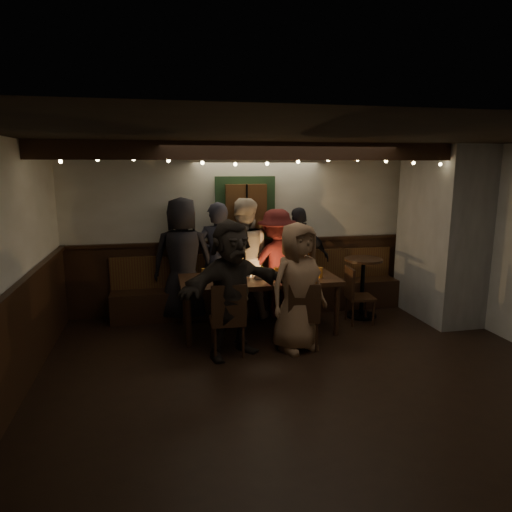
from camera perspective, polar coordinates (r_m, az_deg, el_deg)
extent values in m
cube|color=black|center=(5.39, 5.92, -14.30)|extent=(6.00, 5.00, 0.01)
cube|color=black|center=(4.88, 6.56, 14.57)|extent=(6.00, 5.00, 0.01)
cube|color=beige|center=(7.36, 0.11, 3.33)|extent=(6.00, 0.01, 2.60)
cube|color=beige|center=(4.95, -29.01, -2.04)|extent=(0.01, 5.00, 2.60)
cube|color=black|center=(7.47, 0.16, -2.41)|extent=(6.00, 0.05, 1.10)
cube|color=black|center=(5.15, -27.88, -10.19)|extent=(0.05, 5.00, 1.10)
cube|color=gray|center=(7.48, 22.12, 2.63)|extent=(0.70, 1.40, 2.60)
cube|color=black|center=(7.32, 0.57, -5.34)|extent=(4.60, 0.45, 0.45)
cube|color=#4F2817|center=(7.37, 0.27, -1.39)|extent=(4.60, 0.06, 0.50)
cube|color=#213E22|center=(7.21, -1.34, 5.96)|extent=(0.95, 0.04, 1.00)
cube|color=#4F2817|center=(7.16, -1.25, 5.92)|extent=(0.64, 0.12, 0.76)
cube|color=black|center=(5.83, 3.33, 12.95)|extent=(6.00, 0.16, 0.22)
sphere|color=#FFE599|center=(5.70, -23.25, 10.80)|extent=(0.04, 0.04, 0.04)
sphere|color=#FFE599|center=(5.64, -19.20, 11.33)|extent=(0.04, 0.04, 0.04)
sphere|color=#FFE599|center=(5.60, -15.06, 11.63)|extent=(0.04, 0.04, 0.04)
sphere|color=#FFE599|center=(5.60, -10.88, 11.64)|extent=(0.04, 0.04, 0.04)
sphere|color=#FFE599|center=(5.62, -6.71, 11.49)|extent=(0.04, 0.04, 0.04)
sphere|color=#FFE599|center=(5.68, -2.60, 11.39)|extent=(0.04, 0.04, 0.04)
sphere|color=#FFE599|center=(5.76, 1.41, 11.46)|extent=(0.04, 0.04, 0.04)
sphere|color=#FFE599|center=(5.86, 5.29, 11.64)|extent=(0.04, 0.04, 0.04)
sphere|color=#FFE599|center=(5.99, 9.03, 11.77)|extent=(0.04, 0.04, 0.04)
sphere|color=#FFE599|center=(6.15, 12.59, 11.68)|extent=(0.04, 0.04, 0.04)
sphere|color=#FFE599|center=(6.32, 15.94, 11.35)|extent=(0.04, 0.04, 0.04)
sphere|color=#FFE599|center=(6.52, 19.10, 10.92)|extent=(0.04, 0.04, 0.04)
sphere|color=#FFE599|center=(6.73, 22.06, 10.58)|extent=(0.04, 0.04, 0.04)
sphere|color=#FFE599|center=(6.96, 24.84, 10.42)|extent=(0.04, 0.04, 0.04)
cube|color=black|center=(6.36, 0.38, -3.00)|extent=(2.19, 0.94, 0.06)
cylinder|color=black|center=(5.97, -8.41, -8.00)|extent=(0.07, 0.07, 0.72)
cylinder|color=black|center=(6.70, -8.86, -5.85)|extent=(0.07, 0.07, 0.72)
cylinder|color=black|center=(6.41, 10.05, -6.70)|extent=(0.07, 0.07, 0.72)
cylinder|color=black|center=(7.09, 7.71, -4.85)|extent=(0.07, 0.07, 0.72)
cylinder|color=#BF7226|center=(6.32, -6.52, -2.20)|extent=(0.07, 0.07, 0.15)
cylinder|color=#BF7226|center=(6.03, -2.63, -2.80)|extent=(0.07, 0.07, 0.15)
cylinder|color=silver|center=(6.40, -0.87, -1.94)|extent=(0.07, 0.07, 0.15)
cylinder|color=#BF7226|center=(6.34, 2.57, -2.08)|extent=(0.07, 0.07, 0.15)
cylinder|color=silver|center=(6.73, 4.51, -1.33)|extent=(0.07, 0.07, 0.15)
cylinder|color=#BF7226|center=(6.40, 8.04, -2.06)|extent=(0.07, 0.07, 0.15)
cylinder|color=white|center=(5.96, -4.02, -3.62)|extent=(0.27, 0.27, 0.02)
cube|color=#B2B2B7|center=(6.30, 0.48, -2.61)|extent=(0.17, 0.10, 0.05)
cylinder|color=#990C0C|center=(6.28, 0.20, -2.11)|extent=(0.04, 0.04, 0.17)
cylinder|color=gold|center=(6.29, 0.76, -2.09)|extent=(0.04, 0.04, 0.17)
cylinder|color=silver|center=(6.45, 2.51, -2.14)|extent=(0.05, 0.05, 0.08)
sphere|color=#FFB24C|center=(6.44, 2.52, -1.60)|extent=(0.03, 0.03, 0.03)
cube|color=black|center=(5.71, -3.62, -8.05)|extent=(0.43, 0.43, 0.04)
cube|color=black|center=(5.45, -3.40, -6.12)|extent=(0.42, 0.05, 0.48)
cylinder|color=black|center=(5.97, -2.15, -9.47)|extent=(0.04, 0.04, 0.41)
cylinder|color=black|center=(5.65, -1.62, -10.68)|extent=(0.04, 0.04, 0.41)
cylinder|color=black|center=(5.93, -5.46, -9.65)|extent=(0.04, 0.04, 0.41)
cylinder|color=black|center=(5.61, -5.13, -10.88)|extent=(0.04, 0.04, 0.41)
cube|color=black|center=(5.93, 5.96, -7.57)|extent=(0.49, 0.49, 0.04)
cube|color=black|center=(5.68, 6.09, -5.79)|extent=(0.40, 0.14, 0.46)
cylinder|color=black|center=(6.16, 7.37, -8.97)|extent=(0.03, 0.03, 0.39)
cylinder|color=black|center=(5.86, 7.59, -10.06)|extent=(0.03, 0.03, 0.39)
cylinder|color=black|center=(6.15, 4.32, -8.96)|extent=(0.03, 0.03, 0.39)
cylinder|color=black|center=(5.85, 4.37, -10.05)|extent=(0.03, 0.03, 0.39)
cube|color=black|center=(6.96, 12.88, -5.06)|extent=(0.42, 0.42, 0.04)
cube|color=black|center=(6.84, 11.60, -3.22)|extent=(0.07, 0.39, 0.44)
cylinder|color=black|center=(6.94, 14.46, -6.98)|extent=(0.03, 0.03, 0.38)
cylinder|color=black|center=(6.83, 12.01, -7.14)|extent=(0.03, 0.03, 0.38)
cylinder|color=black|center=(7.21, 13.57, -6.22)|extent=(0.03, 0.03, 0.38)
cylinder|color=black|center=(7.11, 11.20, -6.37)|extent=(0.03, 0.03, 0.38)
cylinder|color=black|center=(7.37, 12.99, -7.23)|extent=(0.47, 0.47, 0.03)
cylinder|color=black|center=(7.25, 13.14, -3.94)|extent=(0.06, 0.06, 0.90)
cylinder|color=black|center=(7.15, 13.30, -0.45)|extent=(0.58, 0.58, 0.04)
imported|color=black|center=(6.91, -9.12, -0.42)|extent=(0.99, 0.72, 1.87)
imported|color=#252532|center=(6.95, -4.74, -0.58)|extent=(0.74, 0.59, 1.79)
imported|color=#BDAA98|center=(7.00, -1.66, -0.27)|extent=(1.00, 0.84, 1.84)
imported|color=#421111|center=(7.03, 2.59, -0.91)|extent=(1.15, 0.75, 1.67)
imported|color=black|center=(7.27, 5.44, -0.51)|extent=(0.98, 0.41, 1.68)
imported|color=black|center=(5.54, -3.05, -4.14)|extent=(1.64, 1.09, 1.69)
imported|color=#916A4C|center=(5.75, 5.20, -3.89)|extent=(0.93, 0.76, 1.64)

